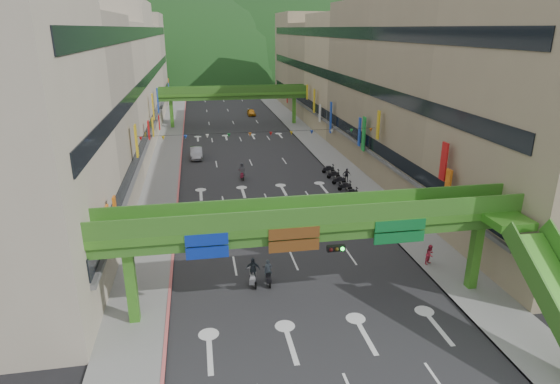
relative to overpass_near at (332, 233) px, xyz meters
The scene contains 23 objects.
ground 7.55m from the overpass_near, 99.84° to the right, with size 320.00×320.00×0.00m, color black.
road_slab 44.93m from the overpass_near, 91.20° to the left, with size 18.00×140.00×0.02m, color #28282B.
sidewalk_left 46.47m from the overpass_near, 104.97° to the left, with size 4.00×140.00×0.15m, color gray.
sidewalk_right 46.03m from the overpass_near, 77.29° to the left, with size 4.00×140.00×0.15m, color gray.
curb_left 46.02m from the overpass_near, 102.67° to the left, with size 0.20×140.00×0.18m, color #CC5959.
curb_right 45.65m from the overpass_near, 79.63° to the left, with size 0.20×140.00×0.18m, color gray.
building_row_left 49.02m from the overpass_near, 114.00° to the left, with size 12.80×95.00×19.00m.
building_row_right 48.30m from the overpass_near, 68.03° to the left, with size 12.80×95.00×19.00m.
overpass_near is the anchor object (origin of this frame).
overpass_far 59.63m from the overpass_near, 90.90° to the left, with size 28.00×2.20×7.10m.
hill_left 155.52m from the overpass_near, 95.88° to the left, with size 168.00×140.00×112.00m, color #1C4419.
hill_right 176.35m from the overpass_near, 82.15° to the left, with size 208.00×176.00×128.00m, color #1C4419.
bunting_string 24.65m from the overpass_near, 92.17° to the left, with size 26.00×0.36×0.47m.
scooter_rider_near 6.60m from the overpass_near, 132.86° to the left, with size 0.60×1.60×1.84m.
scooter_rider_mid 13.85m from the overpass_near, 80.15° to the left, with size 0.93×1.60×2.21m.
scooter_rider_left 7.09m from the overpass_near, 140.40° to the left, with size 1.08×1.58×2.07m.
scooter_rider_far 27.98m from the overpass_near, 95.76° to the left, with size 0.89×1.60×2.04m.
parked_scooter_row 24.52m from the overpass_near, 70.91° to the left, with size 1.60×11.58×1.08m.
car_silver 39.20m from the overpass_near, 101.75° to the left, with size 1.58×4.53×1.49m, color gray.
car_yellow 69.71m from the overpass_near, 87.29° to the left, with size 1.51×3.76×1.28m, color orange.
pedestrian_red 10.75m from the overpass_near, 25.09° to the left, with size 0.74×0.58×1.53m, color #C62A43.
pedestrian_dark 26.23m from the overpass_near, 69.94° to the left, with size 0.91×0.38×1.55m, color #24222A.
pedestrian_blue 18.27m from the overpass_near, 59.99° to the left, with size 0.72×0.46×1.54m, color #3D4061.
Camera 1 is at (-6.63, -19.17, 16.77)m, focal length 30.00 mm.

